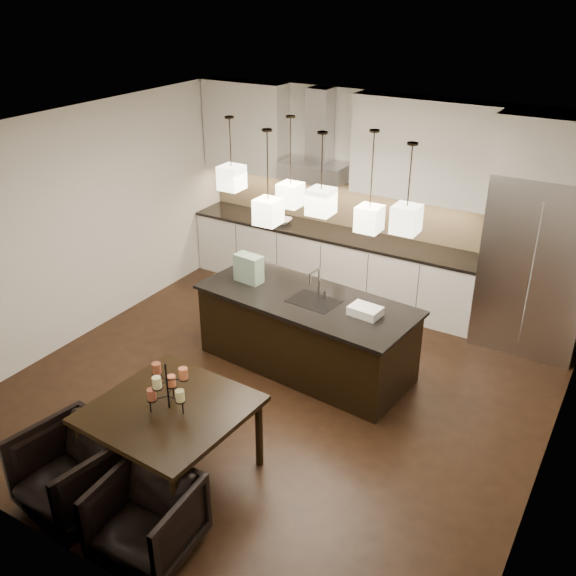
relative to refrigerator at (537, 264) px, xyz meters
The scene contains 37 objects.
floor 3.35m from the refrigerator, 131.42° to the right, with size 5.50×5.50×0.02m, color black.
ceiling 3.62m from the refrigerator, 131.42° to the right, with size 5.50×5.50×0.02m, color white.
wall_back 2.16m from the refrigerator, 169.74° to the left, with size 5.50×0.02×2.80m, color silver.
wall_front 5.56m from the refrigerator, 112.22° to the right, with size 5.50×0.02×2.80m, color silver.
wall_left 5.42m from the refrigerator, 153.91° to the right, with size 0.02×5.50×2.80m, color silver.
wall_right 2.49m from the refrigerator, 74.50° to the right, with size 0.02×5.50×2.80m, color silver.
refrigerator is the anchor object (origin of this frame).
fridge_panel 1.40m from the refrigerator, ahead, with size 1.26×0.72×0.65m, color silver.
lower_cabinets 2.80m from the refrigerator, behind, with size 4.21×0.62×0.88m, color silver.
countertop 2.73m from the refrigerator, behind, with size 4.21×0.66×0.04m, color black.
backsplash 2.75m from the refrigerator, behind, with size 4.21×0.02×0.63m, color tan.
upper_cab_left 4.35m from the refrigerator, behind, with size 1.25×0.35×1.25m, color silver.
upper_cab_right 1.91m from the refrigerator, behind, with size 1.86×0.35×1.25m, color silver.
hood_canopy 3.09m from the refrigerator, behind, with size 0.90×0.52×0.24m, color #B7B7BA.
hood_chimney 3.28m from the refrigerator, behind, with size 0.30×0.28×0.96m, color #B7B7BA.
fruit_bowl 3.49m from the refrigerator, behind, with size 0.26×0.26×0.06m, color silver.
island_body 2.84m from the refrigerator, 138.53° to the right, with size 2.41×0.96×0.85m, color black.
island_top 2.77m from the refrigerator, 138.53° to the right, with size 2.49×1.04×0.04m, color black.
faucet 2.62m from the refrigerator, 138.41° to the right, with size 0.10×0.23×0.37m, color silver, non-canonical shape.
tote_bag 3.38m from the refrigerator, 147.92° to the right, with size 0.33×0.17×0.33m, color #174C2F.
food_container 2.30m from the refrigerator, 125.83° to the right, with size 0.33×0.23×0.10m, color silver.
dining_table 4.64m from the refrigerator, 118.63° to the right, with size 1.26×1.26×0.75m, color black, non-canonical shape.
candelabra 4.59m from the refrigerator, 118.63° to the right, with size 0.36×0.36×0.44m, color black, non-canonical shape.
candle_a 4.53m from the refrigerator, 117.02° to the right, with size 0.08×0.08×0.10m, color #DED889.
candle_b 4.51m from the refrigerator, 120.10° to the right, with size 0.08×0.08×0.10m, color #CF673F.
candle_c 4.73m from the refrigerator, 118.78° to the right, with size 0.08×0.08×0.10m, color brown.
candle_d 4.46m from the refrigerator, 117.84° to the right, with size 0.08×0.08×0.10m, color #CF673F.
candle_e 4.63m from the refrigerator, 120.20° to the right, with size 0.08×0.08×0.10m, color brown.
candle_f 4.70m from the refrigerator, 117.73° to the right, with size 0.08×0.08×0.10m, color #DED889.
armchair_left 5.51m from the refrigerator, 119.58° to the right, with size 0.78×0.80×0.73m, color black.
armchair_right 5.19m from the refrigerator, 110.74° to the right, with size 0.72×0.74×0.67m, color black.
pendant_a 3.69m from the refrigerator, 147.21° to the right, with size 0.24×0.24×0.26m, color #FDF7CC.
pendant_b 3.02m from the refrigerator, 147.46° to the right, with size 0.24×0.24×0.26m, color #FDF7CC.
pendant_c 2.92m from the refrigerator, 131.25° to the right, with size 0.24×0.24×0.26m, color #FDF7CC.
pendant_d 2.39m from the refrigerator, 129.27° to the right, with size 0.24×0.24×0.26m, color #FDF7CC.
pendant_e 2.45m from the refrigerator, 114.40° to the right, with size 0.24×0.24×0.26m, color #FDF7CC.
pendant_f 3.33m from the refrigerator, 136.03° to the right, with size 0.24×0.24×0.26m, color #FDF7CC.
Camera 1 is at (3.09, -5.01, 4.13)m, focal length 40.00 mm.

